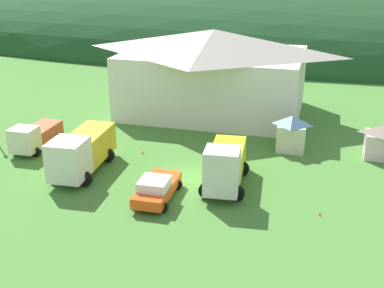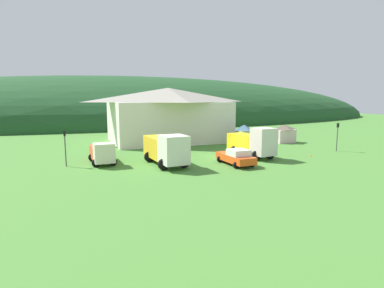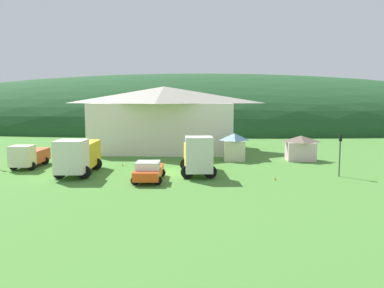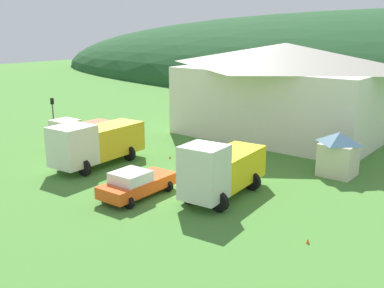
% 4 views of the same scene
% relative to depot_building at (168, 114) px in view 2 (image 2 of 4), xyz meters
% --- Properties ---
extents(ground_plane, '(200.00, 200.00, 0.00)m').
position_rel_depot_building_xyz_m(ground_plane, '(2.13, -15.87, -4.26)').
color(ground_plane, '#477F33').
extents(forested_hill_backdrop, '(173.06, 60.00, 25.49)m').
position_rel_depot_building_xyz_m(forested_hill_backdrop, '(2.13, 46.05, -4.26)').
color(forested_hill_backdrop, '#1E4723').
rests_on(forested_hill_backdrop, ground).
extents(depot_building, '(18.52, 12.94, 8.27)m').
position_rel_depot_building_xyz_m(depot_building, '(0.00, 0.00, 0.00)').
color(depot_building, white).
rests_on(depot_building, ground).
extents(play_shed_cream, '(2.39, 2.25, 2.97)m').
position_rel_depot_building_xyz_m(play_shed_cream, '(8.53, -8.49, -2.73)').
color(play_shed_cream, beige).
rests_on(play_shed_cream, ground).
extents(play_shed_pink, '(3.21, 2.40, 2.72)m').
position_rel_depot_building_xyz_m(play_shed_pink, '(15.73, -8.15, -2.86)').
color(play_shed_pink, beige).
rests_on(play_shed_pink, ground).
extents(light_truck_cream, '(2.54, 5.46, 2.32)m').
position_rel_depot_building_xyz_m(light_truck_cream, '(-11.68, -13.95, -3.10)').
color(light_truck_cream, beige).
rests_on(light_truck_cream, ground).
extents(heavy_rig_striped, '(3.43, 7.42, 3.26)m').
position_rel_depot_building_xyz_m(heavy_rig_striped, '(-5.74, -17.15, -2.52)').
color(heavy_rig_striped, silver).
rests_on(heavy_rig_striped, ground).
extents(flatbed_truck_yellow, '(3.38, 6.79, 3.52)m').
position_rel_depot_building_xyz_m(flatbed_truck_yellow, '(4.79, -16.71, -2.53)').
color(flatbed_truck_yellow, silver).
rests_on(flatbed_truck_yellow, ground).
extents(service_pickup_orange, '(2.53, 4.92, 1.66)m').
position_rel_depot_building_xyz_m(service_pickup_orange, '(0.90, -19.67, -3.43)').
color(service_pickup_orange, '#F14F18').
rests_on(service_pickup_orange, ground).
extents(traffic_light_west, '(0.20, 0.32, 3.60)m').
position_rel_depot_building_xyz_m(traffic_light_west, '(-15.19, -14.01, -2.02)').
color(traffic_light_west, '#4C4C51').
rests_on(traffic_light_west, ground).
extents(traffic_light_east, '(0.20, 0.32, 3.60)m').
position_rel_depot_building_xyz_m(traffic_light_east, '(16.98, -17.18, -2.02)').
color(traffic_light_east, '#4C4C51').
rests_on(traffic_light_east, ground).
extents(traffic_cone_near_pickup, '(0.36, 0.36, 0.52)m').
position_rel_depot_building_xyz_m(traffic_cone_near_pickup, '(11.25, -18.94, -4.26)').
color(traffic_cone_near_pickup, orange).
rests_on(traffic_cone_near_pickup, ground).
extents(traffic_cone_mid_row, '(0.36, 0.36, 0.48)m').
position_rel_depot_building_xyz_m(traffic_cone_mid_row, '(-2.83, -12.48, -4.26)').
color(traffic_cone_mid_row, orange).
rests_on(traffic_cone_mid_row, ground).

